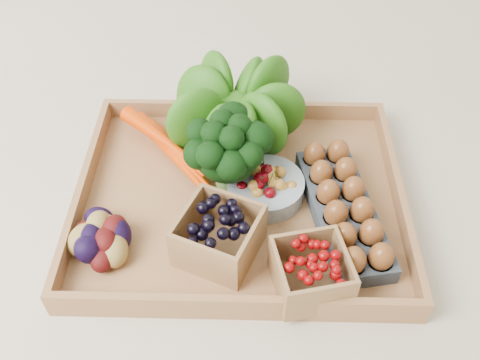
{
  "coord_description": "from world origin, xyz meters",
  "views": [
    {
      "loc": [
        0.01,
        -0.61,
        0.71
      ],
      "look_at": [
        0.0,
        0.0,
        0.06
      ],
      "focal_mm": 40.0,
      "sensor_mm": 36.0,
      "label": 1
    }
  ],
  "objects_px": {
    "cherry_bowl": "(266,188)",
    "egg_carton": "(342,212)",
    "broccoli": "(228,165)",
    "tray": "(240,201)"
  },
  "relations": [
    {
      "from": "tray",
      "to": "cherry_bowl",
      "type": "bearing_deg",
      "value": 10.79
    },
    {
      "from": "tray",
      "to": "broccoli",
      "type": "relative_size",
      "value": 3.82
    },
    {
      "from": "cherry_bowl",
      "to": "egg_carton",
      "type": "xyz_separation_m",
      "value": [
        0.13,
        -0.05,
        -0.0
      ]
    },
    {
      "from": "broccoli",
      "to": "cherry_bowl",
      "type": "xyz_separation_m",
      "value": [
        0.07,
        -0.01,
        -0.04
      ]
    },
    {
      "from": "cherry_bowl",
      "to": "egg_carton",
      "type": "distance_m",
      "value": 0.14
    },
    {
      "from": "broccoli",
      "to": "tray",
      "type": "bearing_deg",
      "value": -47.05
    },
    {
      "from": "cherry_bowl",
      "to": "egg_carton",
      "type": "relative_size",
      "value": 0.49
    },
    {
      "from": "tray",
      "to": "egg_carton",
      "type": "relative_size",
      "value": 2.02
    },
    {
      "from": "cherry_bowl",
      "to": "broccoli",
      "type": "bearing_deg",
      "value": 167.17
    },
    {
      "from": "tray",
      "to": "cherry_bowl",
      "type": "xyz_separation_m",
      "value": [
        0.04,
        0.01,
        0.02
      ]
    }
  ]
}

